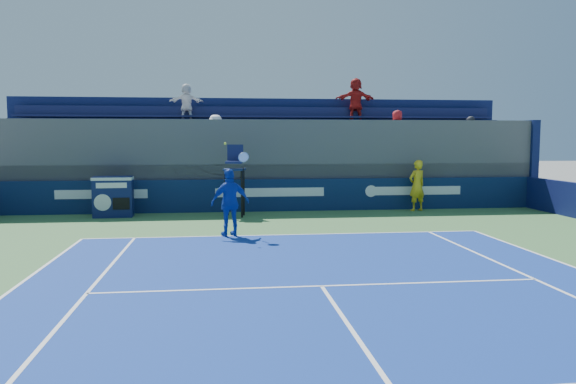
{
  "coord_description": "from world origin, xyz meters",
  "views": [
    {
      "loc": [
        -1.79,
        -3.41,
        2.68
      ],
      "look_at": [
        0.0,
        11.5,
        1.25
      ],
      "focal_mm": 35.0,
      "sensor_mm": 36.0,
      "label": 1
    }
  ],
  "objects": [
    {
      "name": "umpire_chair",
      "position": [
        -1.32,
        15.86,
        1.53
      ],
      "size": [
        0.8,
        0.8,
        2.48
      ],
      "color": "black",
      "rests_on": "ground"
    },
    {
      "name": "match_clock",
      "position": [
        -5.45,
        16.22,
        0.74
      ],
      "size": [
        1.35,
        0.79,
        1.4
      ],
      "color": "#0E1849",
      "rests_on": "ground"
    },
    {
      "name": "tennis_player",
      "position": [
        -1.54,
        11.88,
        0.94
      ],
      "size": [
        1.17,
        0.77,
        2.57
      ],
      "color": "#153CAF",
      "rests_on": "apron"
    },
    {
      "name": "stadium_seating",
      "position": [
        0.01,
        19.16,
        1.85
      ],
      "size": [
        21.0,
        4.05,
        5.25
      ],
      "color": "#55555A",
      "rests_on": "ground"
    },
    {
      "name": "back_hoarding",
      "position": [
        0.0,
        17.1,
        0.6
      ],
      "size": [
        20.4,
        0.21,
        1.2
      ],
      "color": "#0B1C43",
      "rests_on": "ground"
    },
    {
      "name": "ball_person",
      "position": [
        5.42,
        16.55,
        0.95
      ],
      "size": [
        0.8,
        0.66,
        1.88
      ],
      "primitive_type": "imported",
      "rotation": [
        0.0,
        0.0,
        3.49
      ],
      "color": "yellow",
      "rests_on": "apron"
    }
  ]
}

